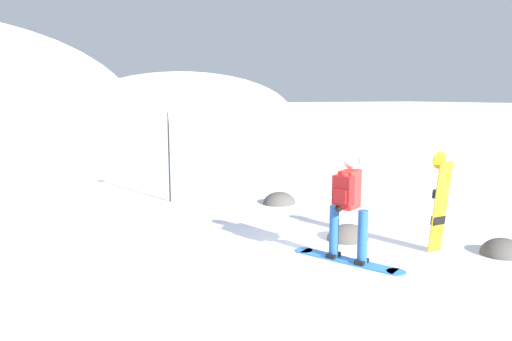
{
  "coord_description": "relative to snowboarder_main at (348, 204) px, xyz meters",
  "views": [
    {
      "loc": [
        -4.33,
        -5.98,
        2.53
      ],
      "look_at": [
        0.03,
        2.57,
        1.0
      ],
      "focal_mm": 33.06,
      "sensor_mm": 36.0,
      "label": 1
    }
  ],
  "objects": [
    {
      "name": "spare_snowboard",
      "position": [
        1.6,
        -0.31,
        -0.08
      ],
      "size": [
        0.28,
        0.19,
        1.65
      ],
      "color": "orange",
      "rests_on": "ground"
    },
    {
      "name": "rock_dark",
      "position": [
        1.06,
        3.92,
        -0.92
      ],
      "size": [
        0.79,
        0.67,
        0.55
      ],
      "color": "#4C4742",
      "rests_on": "ground"
    },
    {
      "name": "ridge_peak_far",
      "position": [
        15.12,
        53.28,
        -0.92
      ],
      "size": [
        28.75,
        25.87,
        11.13
      ],
      "color": "white",
      "rests_on": "ground"
    },
    {
      "name": "piste_marker_near",
      "position": [
        -1.18,
        5.31,
        0.32
      ],
      "size": [
        0.2,
        0.2,
        2.19
      ],
      "color": "black",
      "rests_on": "ground"
    },
    {
      "name": "rock_small",
      "position": [
        0.75,
        0.92,
        -0.92
      ],
      "size": [
        0.78,
        0.66,
        0.54
      ],
      "color": "#4C4742",
      "rests_on": "ground"
    },
    {
      "name": "ground_plane",
      "position": [
        -0.05,
        0.44,
        -0.92
      ],
      "size": [
        300.0,
        300.0,
        0.0
      ],
      "primitive_type": "plane",
      "color": "white"
    },
    {
      "name": "rock_mid",
      "position": [
        2.47,
        -0.85,
        -0.92
      ],
      "size": [
        0.73,
        0.62,
        0.51
      ],
      "color": "#4C4742",
      "rests_on": "ground"
    },
    {
      "name": "snowboarder_main",
      "position": [
        0.0,
        0.0,
        0.0
      ],
      "size": [
        0.95,
        1.69,
        1.71
      ],
      "color": "blue",
      "rests_on": "ground"
    }
  ]
}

